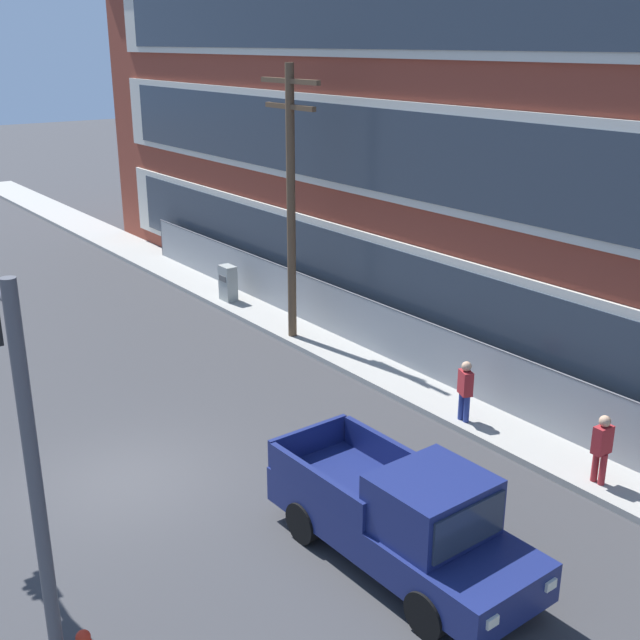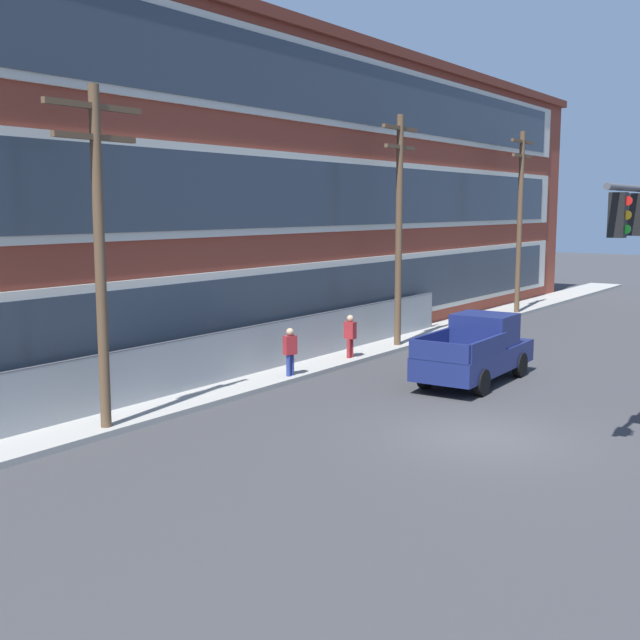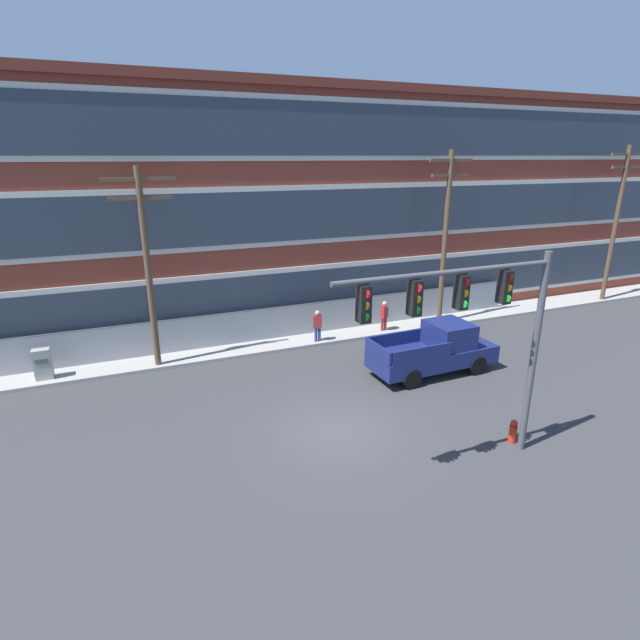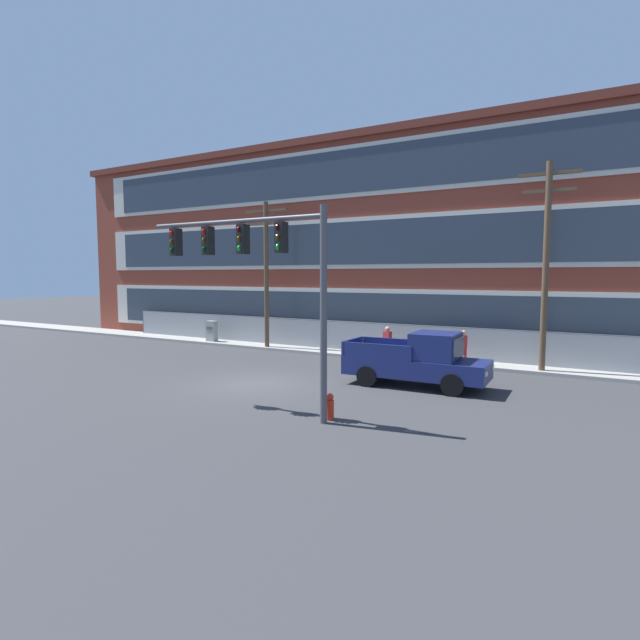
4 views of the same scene
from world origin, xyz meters
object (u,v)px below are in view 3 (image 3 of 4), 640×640
at_px(pickup_truck_navy, 436,350).
at_px(fire_hydrant, 513,431).
at_px(utility_pole_midblock, 446,233).
at_px(pedestrian_by_fence, 384,315).
at_px(electrical_cabinet, 43,366).
at_px(utility_pole_near_corner, 147,261).
at_px(traffic_signal_mast, 477,314).
at_px(utility_pole_far_east, 617,218).
at_px(pedestrian_near_cabinet, 318,325).

relative_size(pickup_truck_navy, fire_hydrant, 6.99).
bearing_deg(utility_pole_midblock, pedestrian_by_fence, 179.58).
distance_m(utility_pole_midblock, electrical_cabinet, 19.16).
height_order(utility_pole_near_corner, fire_hydrant, utility_pole_near_corner).
bearing_deg(traffic_signal_mast, utility_pole_far_east, 29.53).
xyz_separation_m(traffic_signal_mast, utility_pole_near_corner, (-7.48, 10.77, 0.01)).
bearing_deg(fire_hydrant, electrical_cabinet, 142.93).
xyz_separation_m(traffic_signal_mast, fire_hydrant, (2.25, 0.38, -4.25)).
bearing_deg(utility_pole_midblock, pickup_truck_navy, -126.99).
relative_size(utility_pole_near_corner, pedestrian_near_cabinet, 4.90).
bearing_deg(pedestrian_near_cabinet, pickup_truck_navy, -56.24).
height_order(traffic_signal_mast, utility_pole_far_east, utility_pole_far_east).
distance_m(electrical_cabinet, pedestrian_near_cabinet, 11.66).
height_order(pickup_truck_navy, utility_pole_far_east, utility_pole_far_east).
height_order(utility_pole_midblock, pedestrian_near_cabinet, utility_pole_midblock).
xyz_separation_m(pickup_truck_navy, electrical_cabinet, (-14.92, 5.16, -0.27)).
bearing_deg(pedestrian_by_fence, pedestrian_near_cabinet, -177.88).
height_order(utility_pole_far_east, electrical_cabinet, utility_pole_far_east).
distance_m(utility_pole_midblock, fire_hydrant, 12.30).
bearing_deg(utility_pole_far_east, pickup_truck_navy, -162.80).
bearing_deg(fire_hydrant, utility_pole_midblock, 66.06).
relative_size(utility_pole_near_corner, electrical_cabinet, 5.86).
bearing_deg(electrical_cabinet, fire_hydrant, -37.07).
bearing_deg(traffic_signal_mast, pickup_truck_navy, 61.84).
xyz_separation_m(utility_pole_far_east, pedestrian_by_fence, (-15.41, 0.12, -4.12)).
relative_size(pickup_truck_navy, utility_pole_midblock, 0.61).
distance_m(traffic_signal_mast, utility_pole_midblock, 12.84).
bearing_deg(fire_hydrant, pedestrian_near_cabinet, 103.01).
relative_size(pickup_truck_navy, electrical_cabinet, 3.86).
height_order(utility_pole_near_corner, pedestrian_by_fence, utility_pole_near_corner).
height_order(pickup_truck_navy, pedestrian_near_cabinet, pickup_truck_navy).
xyz_separation_m(pickup_truck_navy, utility_pole_far_east, (15.84, 4.90, 4.12)).
bearing_deg(pickup_truck_navy, pedestrian_by_fence, 85.16).
height_order(pickup_truck_navy, utility_pole_midblock, utility_pole_midblock).
height_order(utility_pole_midblock, pedestrian_by_fence, utility_pole_midblock).
relative_size(pedestrian_near_cabinet, pedestrian_by_fence, 1.00).
bearing_deg(fire_hydrant, utility_pole_near_corner, 133.12).
height_order(traffic_signal_mast, utility_pole_near_corner, utility_pole_near_corner).
bearing_deg(utility_pole_near_corner, pedestrian_by_fence, 0.46).
height_order(utility_pole_midblock, utility_pole_far_east, utility_pole_far_east).
relative_size(traffic_signal_mast, utility_pole_midblock, 0.74).
bearing_deg(fire_hydrant, pickup_truck_navy, 80.88).
relative_size(utility_pole_midblock, electrical_cabinet, 6.31).
bearing_deg(pickup_truck_navy, utility_pole_midblock, 53.01).
xyz_separation_m(utility_pole_far_east, pedestrian_near_cabinet, (-19.10, -0.02, -4.12)).
distance_m(utility_pole_near_corner, utility_pole_midblock, 14.37).
bearing_deg(traffic_signal_mast, electrical_cabinet, 137.01).
bearing_deg(electrical_cabinet, traffic_signal_mast, -42.99).
xyz_separation_m(pickup_truck_navy, pedestrian_near_cabinet, (-3.27, 4.89, 0.00)).
relative_size(traffic_signal_mast, utility_pole_near_corner, 0.79).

